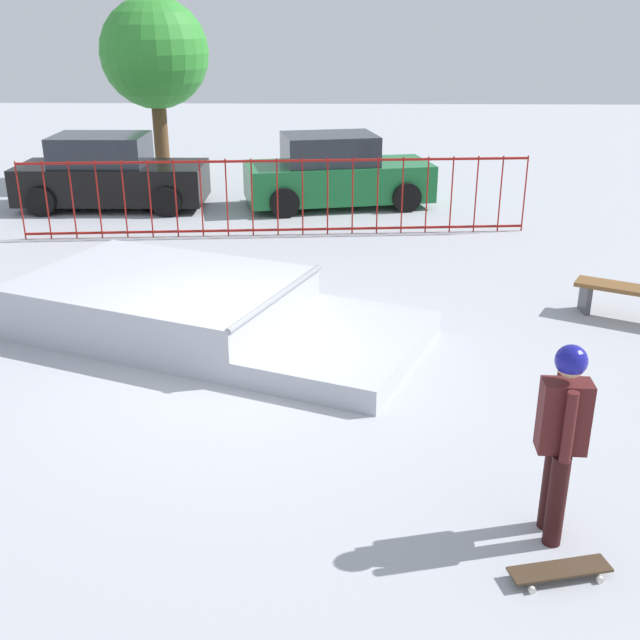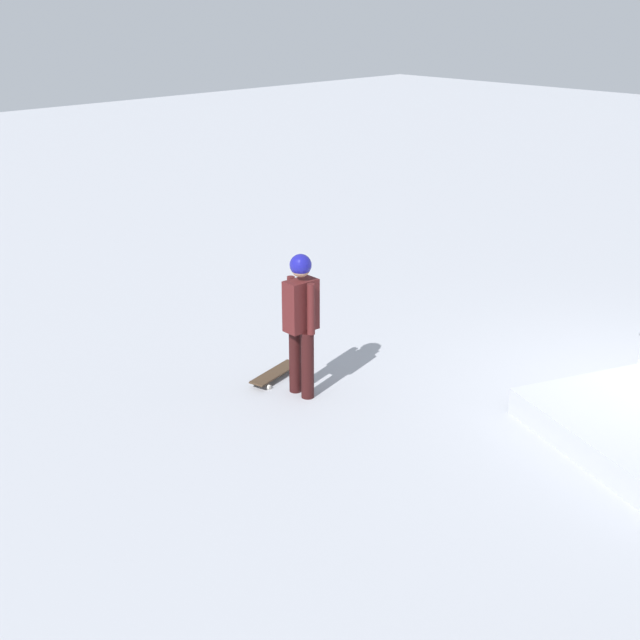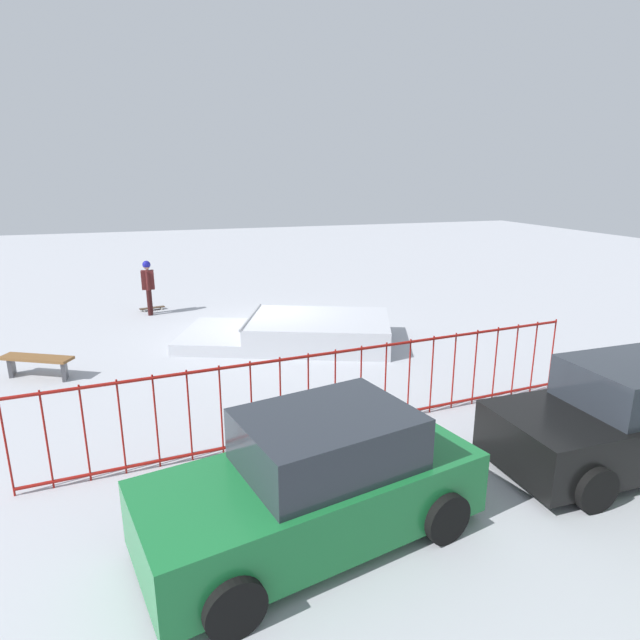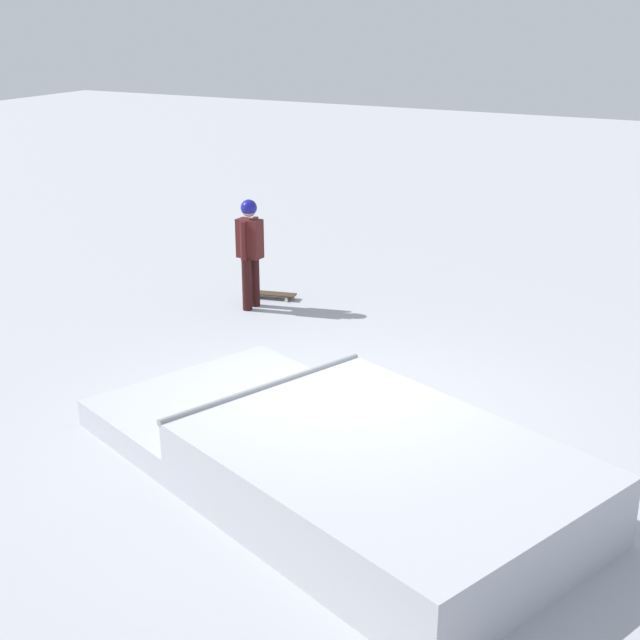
{
  "view_description": "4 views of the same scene",
  "coord_description": "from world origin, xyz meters",
  "px_view_note": "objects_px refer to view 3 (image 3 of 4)",
  "views": [
    {
      "loc": [
        1.19,
        -8.37,
        4.05
      ],
      "look_at": [
        0.99,
        -0.52,
        0.9
      ],
      "focal_mm": 42.96,
      "sensor_mm": 36.0,
      "label": 1
    },
    {
      "loc": [
        9.13,
        3.62,
        4.44
      ],
      "look_at": [
        2.92,
        -2.79,
        1.0
      ],
      "focal_mm": 47.7,
      "sensor_mm": 36.0,
      "label": 2
    },
    {
      "loc": [
        2.77,
        14.03,
        4.3
      ],
      "look_at": [
        -1.31,
        1.32,
        0.6
      ],
      "focal_mm": 29.48,
      "sensor_mm": 36.0,
      "label": 3
    },
    {
      "loc": [
        -3.94,
        8.09,
        4.53
      ],
      "look_at": [
        0.62,
        -0.82,
        0.9
      ],
      "focal_mm": 49.36,
      "sensor_mm": 36.0,
      "label": 4
    }
  ],
  "objects_px": {
    "parked_car_green": "(316,483)",
    "park_bench": "(37,362)",
    "parked_car_black": "(626,418)",
    "skateboard": "(152,308)",
    "skate_ramp": "(301,332)",
    "skater": "(148,283)"
  },
  "relations": [
    {
      "from": "parked_car_green",
      "to": "park_bench",
      "type": "bearing_deg",
      "value": -70.66
    },
    {
      "from": "parked_car_black",
      "to": "parked_car_green",
      "type": "bearing_deg",
      "value": 1.9
    },
    {
      "from": "skateboard",
      "to": "parked_car_black",
      "type": "xyz_separation_m",
      "value": [
        -6.82,
        12.08,
        0.65
      ]
    },
    {
      "from": "skateboard",
      "to": "park_bench",
      "type": "distance_m",
      "value": 5.98
    },
    {
      "from": "skate_ramp",
      "to": "skateboard",
      "type": "distance_m",
      "value": 6.14
    },
    {
      "from": "parked_car_green",
      "to": "parked_car_black",
      "type": "bearing_deg",
      "value": 170.39
    },
    {
      "from": "skateboard",
      "to": "park_bench",
      "type": "bearing_deg",
      "value": 52.85
    },
    {
      "from": "skateboard",
      "to": "skater",
      "type": "bearing_deg",
      "value": 71.34
    },
    {
      "from": "skateboard",
      "to": "parked_car_green",
      "type": "distance_m",
      "value": 12.47
    },
    {
      "from": "skater",
      "to": "skateboard",
      "type": "distance_m",
      "value": 1.08
    },
    {
      "from": "skate_ramp",
      "to": "park_bench",
      "type": "xyz_separation_m",
      "value": [
        6.16,
        0.57,
        0.04
      ]
    },
    {
      "from": "skate_ramp",
      "to": "skater",
      "type": "bearing_deg",
      "value": -27.1
    },
    {
      "from": "skate_ramp",
      "to": "parked_car_black",
      "type": "distance_m",
      "value": 7.85
    },
    {
      "from": "skateboard",
      "to": "parked_car_green",
      "type": "xyz_separation_m",
      "value": [
        -1.8,
        12.32,
        0.65
      ]
    },
    {
      "from": "parked_car_green",
      "to": "skater",
      "type": "bearing_deg",
      "value": -93.45
    },
    {
      "from": "park_bench",
      "to": "parked_car_green",
      "type": "height_order",
      "value": "parked_car_green"
    },
    {
      "from": "skate_ramp",
      "to": "parked_car_black",
      "type": "relative_size",
      "value": 1.45
    },
    {
      "from": "skateboard",
      "to": "park_bench",
      "type": "xyz_separation_m",
      "value": [
        2.45,
        5.45,
        0.28
      ]
    },
    {
      "from": "skate_ramp",
      "to": "parked_car_black",
      "type": "height_order",
      "value": "parked_car_black"
    },
    {
      "from": "skater",
      "to": "parked_car_black",
      "type": "height_order",
      "value": "skater"
    },
    {
      "from": "skater",
      "to": "skate_ramp",
      "type": "bearing_deg",
      "value": 133.58
    },
    {
      "from": "skateboard",
      "to": "parked_car_green",
      "type": "relative_size",
      "value": 0.19
    }
  ]
}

